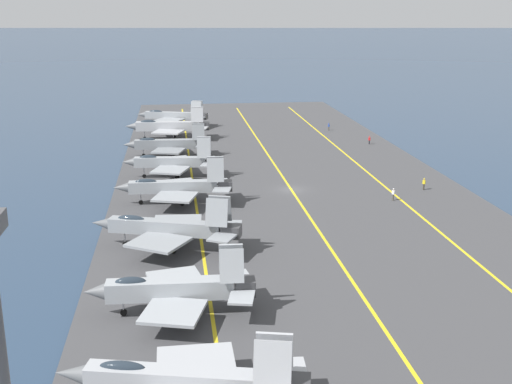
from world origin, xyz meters
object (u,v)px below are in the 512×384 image
parked_jet_eighth (174,116)px  crew_red_vest (369,140)px  parked_jet_second (174,289)px  parked_jet_sixth (169,144)px  crew_blue_vest (329,126)px  crew_white_vest (393,194)px  parked_jet_fourth (176,186)px  parked_jet_nearest (187,381)px  crew_yellow_vest (424,183)px  parked_jet_fifth (173,162)px  parked_jet_third (169,227)px  parked_jet_seventh (169,126)px

parked_jet_eighth → crew_red_vest: (-25.37, -38.95, -1.65)m
parked_jet_second → parked_jet_sixth: 64.26m
crew_blue_vest → crew_white_vest: 55.17m
crew_red_vest → crew_white_vest: (-38.95, 8.35, 0.07)m
parked_jet_fourth → crew_red_vest: 53.31m
parked_jet_sixth → parked_jet_eighth: 31.62m
parked_jet_second → crew_red_vest: bearing=-29.1°
parked_jet_nearest → crew_yellow_vest: size_ratio=9.47×
parked_jet_nearest → parked_jet_eighth: (110.52, 0.56, 0.26)m
parked_jet_fifth → parked_jet_sixth: bearing=2.3°
parked_jet_nearest → parked_jet_third: (30.67, 1.32, 0.31)m
parked_jet_seventh → parked_jet_eighth: (15.01, -0.98, -0.19)m
parked_jet_second → parked_jet_eighth: (95.86, -0.24, 0.21)m
parked_jet_fifth → crew_white_vest: bearing=-118.7°
crew_blue_vest → parked_jet_third: bearing=153.5°
parked_jet_fifth → crew_white_vest: 35.22m
parked_jet_sixth → crew_red_vest: size_ratio=9.55×
parked_jet_sixth → crew_blue_vest: 41.82m
parked_jet_nearest → crew_white_vest: 55.13m
parked_jet_nearest → parked_jet_fourth: size_ratio=1.05×
parked_jet_fourth → parked_jet_eighth: (61.97, 0.22, 0.10)m
parked_jet_seventh → crew_yellow_vest: parked_jet_seventh is taller
crew_yellow_vest → parked_jet_second: bearing=134.3°
parked_jet_eighth → parked_jet_second: bearing=179.9°
crew_red_vest → crew_blue_vest: bearing=15.6°
parked_jet_third → crew_white_vest: bearing=-63.6°
parked_jet_sixth → crew_blue_vest: (22.33, -35.33, -1.39)m
parked_jet_nearest → crew_blue_vest: (101.24, -33.89, -1.39)m
crew_yellow_vest → crew_red_vest: bearing=-3.3°
parked_jet_eighth → crew_red_vest: parked_jet_eighth is taller
crew_blue_vest → parked_jet_sixth: bearing=122.3°
parked_jet_third → parked_jet_fifth: (32.46, -0.51, -0.02)m
crew_blue_vest → parked_jet_second: bearing=158.2°
parked_jet_nearest → parked_jet_fourth: bearing=0.4°
parked_jet_fifth → parked_jet_seventh: (32.39, 0.73, 0.15)m
parked_jet_second → parked_jet_sixth: size_ratio=0.94×
parked_jet_sixth → crew_yellow_vest: parked_jet_sixth is taller
crew_white_vest → parked_jet_sixth: bearing=43.9°
parked_jet_fifth → crew_yellow_vest: parked_jet_fifth is taller
parked_jet_nearest → parked_jet_second: (14.66, 0.80, 0.05)m
parked_jet_nearest → crew_red_vest: size_ratio=10.29×
parked_jet_seventh → crew_blue_vest: parked_jet_seventh is taller
parked_jet_nearest → parked_jet_sixth: parked_jet_sixth is taller
parked_jet_sixth → parked_jet_third: bearing=-179.8°
parked_jet_fifth → parked_jet_eighth: 47.40m
parked_jet_fifth → crew_yellow_vest: 39.19m
parked_jet_second → parked_jet_third: (16.00, 0.51, 0.26)m
crew_yellow_vest → crew_white_vest: (-4.79, 6.39, -0.01)m
parked_jet_third → crew_white_vest: 35.03m
parked_jet_seventh → crew_yellow_vest: 58.53m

